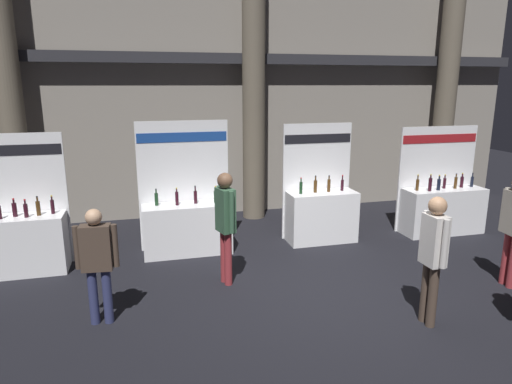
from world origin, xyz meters
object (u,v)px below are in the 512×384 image
at_px(exhibitor_booth_0, 18,239).
at_px(visitor_5, 226,219).
at_px(exhibitor_booth_1, 187,222).
at_px(exhibitor_booth_2, 321,211).
at_px(visitor_2, 97,258).
at_px(exhibitor_booth_3, 442,206).
at_px(visitor_0, 433,251).

distance_m(exhibitor_booth_0, visitor_5, 3.65).
bearing_deg(visitor_5, exhibitor_booth_1, -179.26).
xyz_separation_m(exhibitor_booth_2, visitor_2, (-4.17, -2.38, 0.33)).
bearing_deg(visitor_5, visitor_2, -82.28).
bearing_deg(exhibitor_booth_0, visitor_5, -21.54).
xyz_separation_m(exhibitor_booth_3, visitor_2, (-6.93, -2.21, 0.36)).
bearing_deg(exhibitor_booth_3, exhibitor_booth_2, 176.52).
distance_m(visitor_2, visitor_5, 2.06).
distance_m(exhibitor_booth_0, exhibitor_booth_1, 2.91).
height_order(visitor_0, visitor_5, visitor_5).
relative_size(exhibitor_booth_2, visitor_2, 1.49).
relative_size(exhibitor_booth_3, visitor_0, 1.29).
xyz_separation_m(visitor_0, visitor_2, (-4.29, 1.13, -0.10)).
relative_size(exhibitor_booth_3, visitor_2, 1.42).
distance_m(exhibitor_booth_2, exhibitor_booth_3, 2.76).
relative_size(exhibitor_booth_0, exhibitor_booth_3, 1.04).
bearing_deg(exhibitor_booth_0, visitor_0, -29.58).
bearing_deg(visitor_2, exhibitor_booth_2, -144.51).
distance_m(exhibitor_booth_1, exhibitor_booth_2, 2.75).
bearing_deg(visitor_2, exhibitor_booth_1, -114.95).
bearing_deg(exhibitor_booth_1, exhibitor_booth_3, -1.86).
relative_size(exhibitor_booth_1, exhibitor_booth_3, 1.09).
height_order(exhibitor_booth_2, visitor_5, exhibitor_booth_2).
bearing_deg(exhibitor_booth_1, exhibitor_booth_2, -0.22).
distance_m(exhibitor_booth_1, visitor_5, 1.70).
bearing_deg(exhibitor_booth_0, exhibitor_booth_3, 0.40).
bearing_deg(visitor_0, exhibitor_booth_0, -120.50).
relative_size(exhibitor_booth_0, exhibitor_booth_2, 0.99).
height_order(exhibitor_booth_0, exhibitor_booth_2, exhibitor_booth_2).
distance_m(exhibitor_booth_0, visitor_2, 2.63).
bearing_deg(exhibitor_booth_2, visitor_5, -145.75).
relative_size(exhibitor_booth_0, visitor_5, 1.29).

